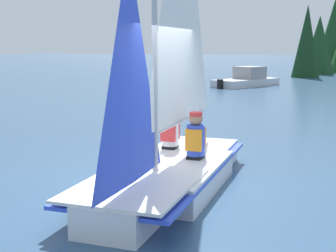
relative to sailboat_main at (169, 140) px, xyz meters
name	(u,v)px	position (x,y,z in m)	size (l,w,h in m)	color
ground_plane	(168,189)	(0.07, 0.01, -0.76)	(260.00, 260.00, 0.00)	#2D4C6B
sailboat_main	(169,140)	(0.00, 0.00, 0.00)	(4.71, 2.32, 5.40)	silver
sailor_helm	(196,145)	(-0.48, 0.22, -0.13)	(0.38, 0.35, 1.16)	black
sailor_crew	(170,136)	(-0.95, -0.52, -0.13)	(0.38, 0.35, 1.16)	black
motorboat_distant	(247,79)	(-19.44, -5.75, -0.38)	(4.72, 2.83, 1.12)	silver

